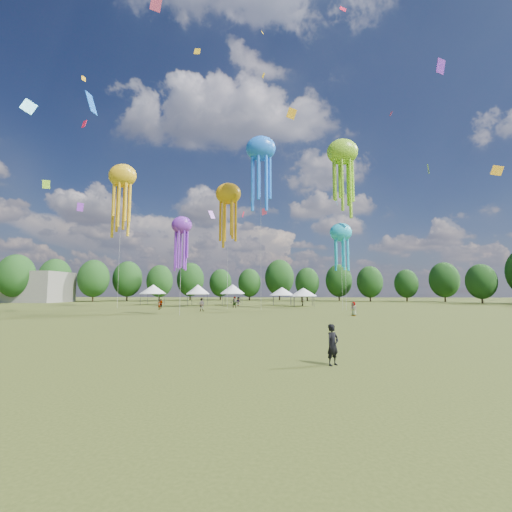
{
  "coord_description": "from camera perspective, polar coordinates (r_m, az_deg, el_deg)",
  "views": [
    {
      "loc": [
        5.21,
        -14.89,
        2.93
      ],
      "look_at": [
        3.09,
        15.0,
        6.0
      ],
      "focal_mm": 24.09,
      "sensor_mm": 36.0,
      "label": 1
    }
  ],
  "objects": [
    {
      "name": "treeline",
      "position": [
        78.02,
        -2.64,
        -3.19
      ],
      "size": [
        201.57,
        95.24,
        13.43
      ],
      "color": "#38281C",
      "rests_on": "ground"
    },
    {
      "name": "observer_main",
      "position": [
        14.43,
        12.63,
        -14.16
      ],
      "size": [
        0.7,
        0.68,
        1.61
      ],
      "primitive_type": "imported",
      "rotation": [
        0.0,
        0.0,
        0.71
      ],
      "color": "black",
      "rests_on": "ground"
    },
    {
      "name": "spectators_far",
      "position": [
        63.3,
        -1.22,
        -7.71
      ],
      "size": [
        29.99,
        31.05,
        1.9
      ],
      "color": "gray",
      "rests_on": "ground"
    },
    {
      "name": "festival_tents",
      "position": [
        71.51,
        -4.81,
        -5.66
      ],
      "size": [
        37.29,
        10.9,
        4.39
      ],
      "color": "#47474C",
      "rests_on": "ground"
    },
    {
      "name": "show_kites",
      "position": [
        58.17,
        -2.82,
        11.35
      ],
      "size": [
        43.38,
        19.85,
        28.03
      ],
      "color": "#EEA20E",
      "rests_on": "ground"
    },
    {
      "name": "small_kites",
      "position": [
        61.48,
        -2.53,
        21.52
      ],
      "size": [
        79.82,
        50.63,
        42.26
      ],
      "color": "#EEA20E",
      "rests_on": "ground"
    },
    {
      "name": "spectator_near",
      "position": [
        51.38,
        -9.07,
        -7.99
      ],
      "size": [
        0.93,
        0.73,
        1.91
      ],
      "primitive_type": "imported",
      "rotation": [
        0.0,
        0.0,
        3.15
      ],
      "color": "gray",
      "rests_on": "ground"
    },
    {
      "name": "ground",
      "position": [
        16.04,
        -15.6,
        -16.15
      ],
      "size": [
        300.0,
        300.0,
        0.0
      ],
      "primitive_type": "plane",
      "color": "#384416",
      "rests_on": "ground"
    }
  ]
}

